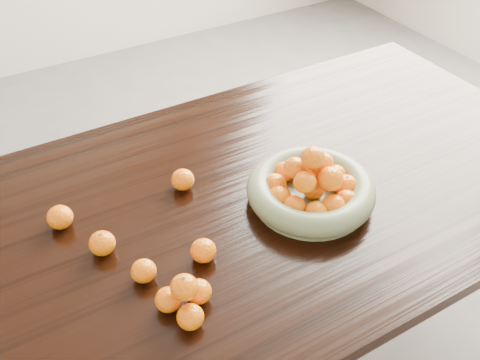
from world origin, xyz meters
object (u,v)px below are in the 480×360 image
dining_table (235,225)px  loose_orange_0 (102,243)px  fruit_bowl (311,188)px  orange_pyramid (185,299)px

dining_table → loose_orange_0: (-0.35, -0.00, 0.12)m
fruit_bowl → loose_orange_0: size_ratio=5.31×
dining_table → orange_pyramid: bearing=-136.0°
dining_table → fruit_bowl: 0.23m
dining_table → fruit_bowl: fruit_bowl is taller
fruit_bowl → orange_pyramid: (-0.42, -0.15, -0.00)m
fruit_bowl → orange_pyramid: size_ratio=2.73×
loose_orange_0 → dining_table: bearing=0.7°
orange_pyramid → loose_orange_0: bearing=111.0°
dining_table → loose_orange_0: 0.37m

